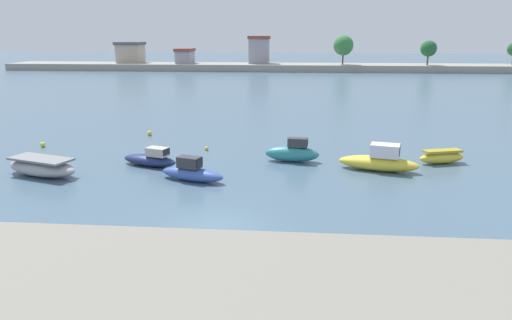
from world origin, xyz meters
The scene contains 11 objects.
ground_plane centered at (0.00, 0.00, 0.00)m, with size 400.00×400.00×0.00m, color #476075.
moored_boat_0 centered at (-11.86, 6.97, 0.54)m, with size 5.29×3.30×1.12m.
moored_boat_1 centered at (-5.87, 9.68, 0.46)m, with size 4.18×2.50×1.29m.
moored_boat_2 centered at (-2.46, 6.77, 0.51)m, with size 4.23×2.36×1.44m.
moored_boat_3 centered at (3.46, 11.55, 0.62)m, with size 3.77×1.51×1.65m.
moored_boat_4 centered at (8.98, 9.86, 0.63)m, with size 5.21×2.68×1.74m.
moored_boat_5 centered at (13.46, 11.92, 0.44)m, with size 3.36×1.79×0.93m.
mooring_buoy_0 centered at (-2.99, 14.14, 0.14)m, with size 0.29×0.29×0.29m, color yellow.
mooring_buoy_1 centered at (-15.78, 14.08, 0.19)m, with size 0.38×0.38×0.38m, color yellow.
mooring_buoy_2 centered at (-8.85, 18.85, 0.21)m, with size 0.41×0.41×0.41m, color yellow.
distant_shoreline centered at (-1.45, 93.02, 1.58)m, with size 131.72×10.50×8.21m.
Camera 1 is at (3.55, -18.93, 8.41)m, focal length 32.34 mm.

